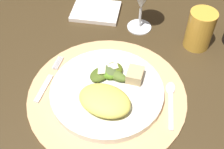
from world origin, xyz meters
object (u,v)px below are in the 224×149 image
at_px(dining_table, 111,96).
at_px(fork, 48,80).
at_px(napkin, 96,11).
at_px(dinner_plate, 107,91).
at_px(spoon, 171,97).
at_px(amber_tumbler, 200,30).

xyz_separation_m(dining_table, fork, (-0.14, -0.10, 0.16)).
bearing_deg(dining_table, fork, -142.25).
bearing_deg(dining_table, napkin, 116.32).
height_order(dinner_plate, fork, dinner_plate).
relative_size(dinner_plate, napkin, 1.84).
bearing_deg(spoon, fork, -176.22).
xyz_separation_m(dinner_plate, amber_tumbler, (0.20, 0.23, 0.04)).
xyz_separation_m(dining_table, amber_tumbler, (0.21, 0.12, 0.20)).
relative_size(fork, amber_tumbler, 1.40).
distance_m(dinner_plate, napkin, 0.33).
xyz_separation_m(dining_table, spoon, (0.16, -0.08, 0.16)).
height_order(dining_table, napkin, napkin).
relative_size(dinner_plate, amber_tumbler, 2.45).
xyz_separation_m(fork, napkin, (0.04, 0.30, -0.00)).
bearing_deg(napkin, spoon, -47.17).
bearing_deg(amber_tumbler, dinner_plate, -130.43).
height_order(spoon, amber_tumbler, amber_tumbler).
bearing_deg(fork, dinner_plate, -1.33).
distance_m(dining_table, fork, 0.23).
bearing_deg(dinner_plate, dining_table, 98.43).
height_order(dinner_plate, amber_tumbler, amber_tumbler).
xyz_separation_m(spoon, amber_tumbler, (0.05, 0.21, 0.05)).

